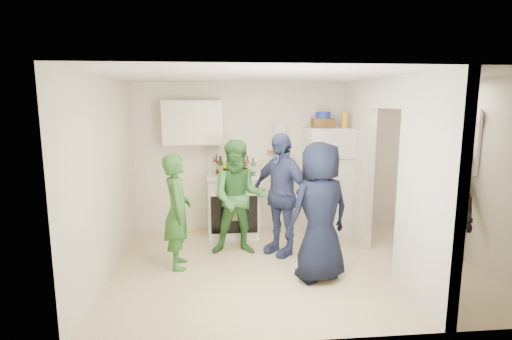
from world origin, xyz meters
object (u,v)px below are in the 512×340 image
(stove, at_px, (233,205))
(yellow_cup_stack_top, at_px, (345,120))
(wicker_basket, at_px, (323,123))
(person_green_left, at_px, (177,212))
(blue_bowl, at_px, (323,115))
(person_denim, at_px, (280,194))
(person_nook, at_px, (443,199))
(person_green_center, at_px, (239,198))
(person_navy, at_px, (320,212))
(fridge, at_px, (328,181))

(stove, xyz_separation_m, yellow_cup_stack_top, (1.79, -0.13, 1.38))
(yellow_cup_stack_top, bearing_deg, wicker_basket, 154.89)
(yellow_cup_stack_top, bearing_deg, person_green_left, -156.67)
(blue_bowl, bearing_deg, yellow_cup_stack_top, -25.11)
(person_green_left, bearing_deg, person_denim, -80.89)
(person_nook, bearing_deg, stove, -124.59)
(yellow_cup_stack_top, height_order, person_nook, yellow_cup_stack_top)
(stove, distance_m, person_green_center, 0.90)
(person_nook, bearing_deg, blue_bowl, -143.54)
(person_denim, xyz_separation_m, person_navy, (0.34, -0.89, -0.02))
(blue_bowl, height_order, person_green_left, blue_bowl)
(person_green_center, bearing_deg, yellow_cup_stack_top, 25.65)
(person_denim, height_order, person_navy, person_denim)
(person_green_center, distance_m, person_denim, 0.60)
(fridge, bearing_deg, person_green_center, -152.19)
(wicker_basket, bearing_deg, blue_bowl, 0.00)
(blue_bowl, bearing_deg, person_navy, -105.14)
(wicker_basket, bearing_deg, person_navy, -105.14)
(yellow_cup_stack_top, bearing_deg, person_nook, -46.93)
(person_green_center, bearing_deg, fridge, 31.48)
(fridge, distance_m, person_green_left, 2.65)
(person_navy, bearing_deg, person_denim, -89.58)
(person_navy, xyz_separation_m, person_nook, (1.88, 0.51, -0.00))
(person_green_center, bearing_deg, stove, 97.02)
(stove, bearing_deg, person_nook, -24.01)
(person_denim, bearing_deg, stove, 175.70)
(yellow_cup_stack_top, xyz_separation_m, person_nook, (1.07, -1.15, -1.03))
(wicker_basket, height_order, person_green_left, wicker_basket)
(blue_bowl, bearing_deg, fridge, -26.57)
(wicker_basket, xyz_separation_m, yellow_cup_stack_top, (0.32, -0.15, 0.05))
(yellow_cup_stack_top, xyz_separation_m, person_green_center, (-1.74, -0.70, -1.06))
(person_green_left, height_order, person_denim, person_denim)
(wicker_basket, relative_size, person_denim, 0.20)
(stove, distance_m, person_denim, 1.16)
(blue_bowl, bearing_deg, stove, -179.22)
(fridge, height_order, person_denim, fridge)
(fridge, bearing_deg, person_navy, -108.54)
(person_green_left, distance_m, person_green_center, 0.93)
(stove, xyz_separation_m, person_green_left, (-0.78, -1.24, 0.26))
(fridge, xyz_separation_m, wicker_basket, (-0.10, 0.05, 0.96))
(wicker_basket, relative_size, person_nook, 0.20)
(blue_bowl, xyz_separation_m, person_nook, (1.39, -1.30, -1.11))
(stove, distance_m, fridge, 1.62)
(fridge, relative_size, person_navy, 1.02)
(wicker_basket, relative_size, yellow_cup_stack_top, 1.40)
(stove, height_order, yellow_cup_stack_top, yellow_cup_stack_top)
(stove, relative_size, yellow_cup_stack_top, 4.03)
(person_green_center, bearing_deg, wicker_basket, 34.62)
(wicker_basket, bearing_deg, person_nook, -42.96)
(wicker_basket, xyz_separation_m, person_green_left, (-2.26, -1.26, -1.08))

